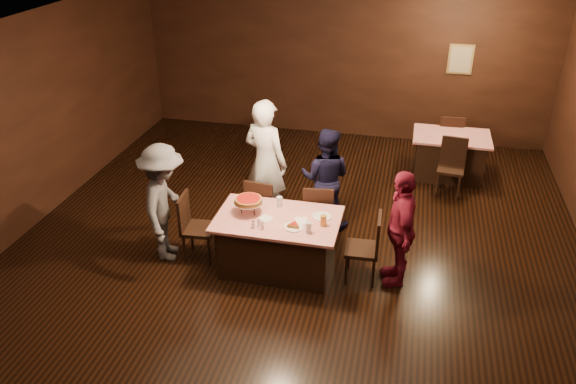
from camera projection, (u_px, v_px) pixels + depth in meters
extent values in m
plane|color=black|center=(287.00, 272.00, 7.46)|extent=(10.00, 10.00, 0.00)
cube|color=silver|center=(286.00, 46.00, 6.04)|extent=(8.00, 10.00, 0.04)
cube|color=black|center=(344.00, 62.00, 11.05)|extent=(8.00, 0.04, 3.00)
cube|color=tan|center=(461.00, 59.00, 10.49)|extent=(0.46, 0.03, 0.56)
cube|color=beige|center=(461.00, 60.00, 10.47)|extent=(0.38, 0.01, 0.48)
cube|color=#B70E0C|center=(278.00, 243.00, 7.39)|extent=(1.60, 1.00, 0.77)
cube|color=#B60C13|center=(449.00, 156.00, 9.82)|extent=(1.30, 0.90, 0.77)
cube|color=black|center=(263.00, 206.00, 8.07)|extent=(0.46, 0.46, 0.95)
cube|color=black|center=(318.00, 213.00, 7.91)|extent=(0.47, 0.47, 0.95)
cube|color=black|center=(199.00, 227.00, 7.56)|extent=(0.45, 0.45, 0.95)
cube|color=black|center=(362.00, 248.00, 7.13)|extent=(0.43, 0.43, 0.95)
cube|color=black|center=(451.00, 168.00, 9.18)|extent=(0.46, 0.46, 0.95)
cube|color=black|center=(449.00, 138.00, 10.29)|extent=(0.44, 0.44, 0.95)
imported|color=white|center=(266.00, 163.00, 8.21)|extent=(0.82, 0.68, 1.93)
imported|color=black|center=(325.00, 178.00, 8.20)|extent=(0.78, 0.62, 1.54)
imported|color=#5A595E|center=(164.00, 203.00, 7.43)|extent=(0.81, 1.17, 1.66)
imported|color=maroon|center=(400.00, 228.00, 6.96)|extent=(0.56, 0.98, 1.57)
cylinder|color=black|center=(251.00, 204.00, 7.38)|extent=(0.01, 0.01, 0.15)
cylinder|color=black|center=(241.00, 209.00, 7.26)|extent=(0.01, 0.01, 0.15)
cylinder|color=black|center=(254.00, 210.00, 7.23)|extent=(0.01, 0.01, 0.15)
cylinder|color=silver|center=(249.00, 202.00, 7.25)|extent=(0.38, 0.38, 0.01)
cylinder|color=#B27233|center=(249.00, 200.00, 7.24)|extent=(0.35, 0.35, 0.05)
cylinder|color=#A5140C|center=(248.00, 198.00, 7.22)|extent=(0.30, 0.30, 0.01)
cylinder|color=white|center=(294.00, 227.00, 7.00)|extent=(0.25, 0.25, 0.01)
cylinder|color=#B27233|center=(294.00, 225.00, 6.98)|extent=(0.18, 0.18, 0.04)
cylinder|color=#A5140C|center=(294.00, 224.00, 6.97)|extent=(0.14, 0.14, 0.01)
cylinder|color=white|center=(322.00, 217.00, 7.22)|extent=(0.25, 0.25, 0.01)
cylinder|color=silver|center=(308.00, 227.00, 6.87)|extent=(0.08, 0.08, 0.14)
cylinder|color=#BF7F26|center=(323.00, 221.00, 7.01)|extent=(0.08, 0.08, 0.14)
cylinder|color=silver|center=(279.00, 202.00, 7.44)|extent=(0.08, 0.08, 0.14)
cylinder|color=silver|center=(259.00, 224.00, 7.01)|extent=(0.04, 0.04, 0.08)
cylinder|color=silver|center=(259.00, 221.00, 6.98)|extent=(0.05, 0.05, 0.02)
cylinder|color=silver|center=(263.00, 226.00, 6.95)|extent=(0.04, 0.04, 0.08)
cylinder|color=silver|center=(263.00, 223.00, 6.93)|extent=(0.05, 0.05, 0.02)
cylinder|color=silver|center=(253.00, 225.00, 6.97)|extent=(0.04, 0.04, 0.08)
cylinder|color=silver|center=(253.00, 222.00, 6.95)|extent=(0.05, 0.05, 0.02)
cube|color=white|center=(301.00, 220.00, 7.14)|extent=(0.19, 0.19, 0.01)
cube|color=white|center=(265.00, 218.00, 7.19)|extent=(0.21, 0.21, 0.01)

